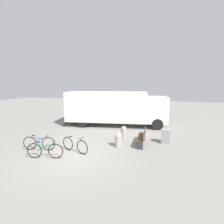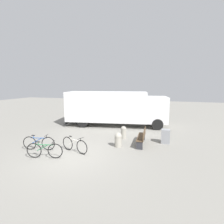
# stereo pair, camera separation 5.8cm
# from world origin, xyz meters

# --- Properties ---
(ground_plane) EXTENTS (60.00, 60.00, 0.00)m
(ground_plane) POSITION_xyz_m (0.00, 0.00, 0.00)
(ground_plane) COLOR gray
(delivery_truck) EXTENTS (8.59, 3.61, 2.85)m
(delivery_truck) POSITION_xyz_m (0.17, 6.78, 1.59)
(delivery_truck) COLOR white
(delivery_truck) RESTS_ON ground
(park_bench) EXTENTS (0.49, 1.82, 0.92)m
(park_bench) POSITION_xyz_m (3.06, 2.74, 0.50)
(park_bench) COLOR brown
(park_bench) RESTS_ON ground
(bicycle_near) EXTENTS (1.73, 0.54, 0.83)m
(bicycle_near) POSITION_xyz_m (-2.13, 0.22, 0.39)
(bicycle_near) COLOR black
(bicycle_near) RESTS_ON ground
(bicycle_middle) EXTENTS (1.72, 0.56, 0.83)m
(bicycle_middle) POSITION_xyz_m (-1.14, -0.57, 0.39)
(bicycle_middle) COLOR black
(bicycle_middle) RESTS_ON ground
(bicycle_far) EXTENTS (1.71, 0.60, 0.83)m
(bicycle_far) POSITION_xyz_m (-0.15, 0.53, 0.39)
(bicycle_far) COLOR black
(bicycle_far) RESTS_ON ground
(bollard_near_bench) EXTENTS (0.42, 0.42, 0.82)m
(bollard_near_bench) POSITION_xyz_m (1.81, 1.96, 0.44)
(bollard_near_bench) COLOR #9E998C
(bollard_near_bench) RESTS_ON ground
(bollard_far_bench) EXTENTS (0.37, 0.37, 0.83)m
(bollard_far_bench) POSITION_xyz_m (1.74, 3.50, 0.45)
(bollard_far_bench) COLOR #9E998C
(bollard_far_bench) RESTS_ON ground
(utility_box) EXTENTS (0.49, 0.42, 0.85)m
(utility_box) POSITION_xyz_m (4.35, 3.38, 0.42)
(utility_box) COLOR gray
(utility_box) RESTS_ON ground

